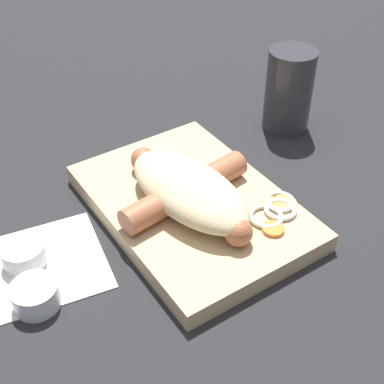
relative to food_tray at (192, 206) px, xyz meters
name	(u,v)px	position (x,y,z in m)	size (l,w,h in m)	color
ground_plane	(192,214)	(0.00, 0.00, -0.01)	(3.00, 3.00, 0.00)	#232326
food_tray	(192,206)	(0.00, 0.00, 0.00)	(0.28, 0.19, 0.02)	tan
bread_roll	(189,190)	(-0.01, 0.01, 0.03)	(0.18, 0.11, 0.04)	beige
sausage	(188,193)	(0.00, 0.01, 0.03)	(0.20, 0.17, 0.03)	#B26642
pickled_veggies	(275,210)	(-0.07, -0.07, 0.01)	(0.07, 0.07, 0.01)	orange
napkin	(45,264)	(0.02, 0.18, -0.01)	(0.14, 0.14, 0.00)	white
condiment_cup_near	(24,256)	(0.03, 0.19, 0.00)	(0.05, 0.05, 0.03)	silver
condiment_cup_far	(36,297)	(-0.03, 0.20, 0.00)	(0.05, 0.05, 0.03)	silver
drink_glass	(289,90)	(0.09, -0.22, 0.05)	(0.07, 0.07, 0.12)	#333338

